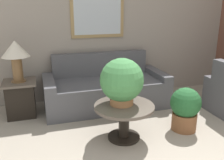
{
  "coord_description": "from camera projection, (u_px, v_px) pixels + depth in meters",
  "views": [
    {
      "loc": [
        -1.5,
        -1.27,
        1.79
      ],
      "look_at": [
        -0.4,
        2.31,
        0.64
      ],
      "focal_mm": 40.0,
      "sensor_mm": 36.0,
      "label": 1
    }
  ],
  "objects": [
    {
      "name": "wall_back",
      "position": [
        115.0,
        30.0,
        4.8
      ],
      "size": [
        6.74,
        0.09,
        2.6
      ],
      "color": "gray",
      "rests_on": "ground_plane"
    },
    {
      "name": "couch_main",
      "position": [
        106.0,
        90.0,
        4.51
      ],
      "size": [
        2.16,
        0.95,
        0.92
      ],
      "color": "#4C4C51",
      "rests_on": "ground_plane"
    },
    {
      "name": "coffee_table",
      "position": [
        124.0,
        114.0,
        3.37
      ],
      "size": [
        0.81,
        0.81,
        0.49
      ],
      "color": "black",
      "rests_on": "ground_plane"
    },
    {
      "name": "side_table",
      "position": [
        21.0,
        98.0,
        4.1
      ],
      "size": [
        0.52,
        0.52,
        0.59
      ],
      "color": "black",
      "rests_on": "ground_plane"
    },
    {
      "name": "table_lamp",
      "position": [
        16.0,
        53.0,
        3.87
      ],
      "size": [
        0.43,
        0.43,
        0.66
      ],
      "color": "brown",
      "rests_on": "side_table"
    },
    {
      "name": "potted_plant_on_table",
      "position": [
        122.0,
        81.0,
        3.28
      ],
      "size": [
        0.58,
        0.58,
        0.63
      ],
      "color": "#9E6B42",
      "rests_on": "coffee_table"
    },
    {
      "name": "potted_plant_floor",
      "position": [
        185.0,
        108.0,
        3.61
      ],
      "size": [
        0.44,
        0.44,
        0.64
      ],
      "color": "brown",
      "rests_on": "ground_plane"
    }
  ]
}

